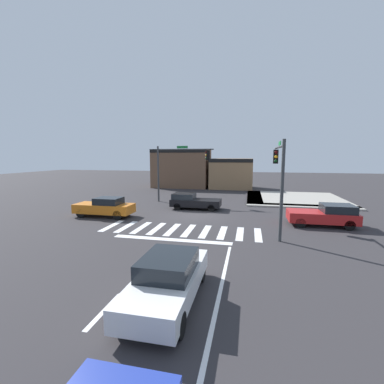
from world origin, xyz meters
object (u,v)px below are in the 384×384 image
object	(u,v)px
traffic_signal_southeast	(279,169)
car_red	(325,215)
car_orange	(105,207)
car_black	(193,201)
traffic_signal_northwest	(180,163)
car_white	(168,279)

from	to	relation	value
traffic_signal_southeast	car_red	bearing A→B (deg)	-56.67
car_orange	car_red	distance (m)	15.85
car_orange	car_black	bearing A→B (deg)	-143.60
traffic_signal_northwest	car_orange	distance (m)	9.09
traffic_signal_northwest	car_red	bearing A→B (deg)	-29.92
traffic_signal_southeast	car_orange	size ratio (longest dim) A/B	1.23
traffic_signal_northwest	car_black	bearing A→B (deg)	-56.37
car_red	car_white	size ratio (longest dim) A/B	0.93
car_red	car_white	world-z (taller)	car_white
car_red	car_black	size ratio (longest dim) A/B	0.98
car_red	car_black	distance (m)	10.52
car_black	traffic_signal_northwest	bearing A→B (deg)	123.63
car_orange	car_red	world-z (taller)	car_orange
car_orange	car_black	world-z (taller)	car_orange
traffic_signal_northwest	car_black	distance (m)	4.97
traffic_signal_southeast	car_white	xyz separation A→B (m)	(-4.16, -8.96, -3.10)
traffic_signal_northwest	car_black	world-z (taller)	traffic_signal_northwest
car_red	car_white	bearing A→B (deg)	56.18
car_black	car_orange	bearing A→B (deg)	-143.60
traffic_signal_southeast	car_white	distance (m)	10.36
car_red	car_white	distance (m)	13.40
traffic_signal_northwest	car_white	world-z (taller)	traffic_signal_northwest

